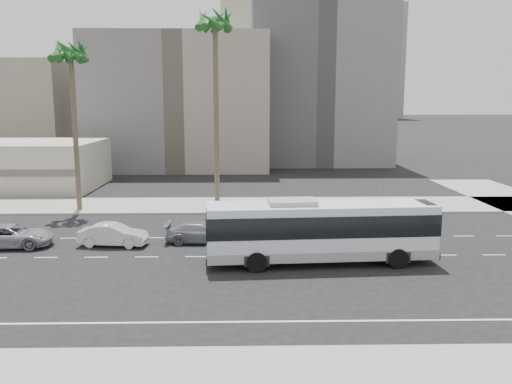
{
  "coord_description": "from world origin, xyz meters",
  "views": [
    {
      "loc": [
        -3.07,
        -30.35,
        9.18
      ],
      "look_at": [
        -2.37,
        4.0,
        3.25
      ],
      "focal_mm": 36.78,
      "sensor_mm": 36.0,
      "label": 1
    }
  ],
  "objects_px": {
    "car_a": "(201,232)",
    "palm_near": "(215,27)",
    "car_b": "(113,235)",
    "car_c": "(11,236)",
    "city_bus": "(321,230)",
    "palm_mid": "(71,56)"
  },
  "relations": [
    {
      "from": "city_bus",
      "to": "car_c",
      "type": "bearing_deg",
      "value": 165.45
    },
    {
      "from": "palm_near",
      "to": "palm_mid",
      "type": "height_order",
      "value": "palm_near"
    },
    {
      "from": "car_a",
      "to": "car_c",
      "type": "relative_size",
      "value": 0.9
    },
    {
      "from": "car_c",
      "to": "palm_mid",
      "type": "relative_size",
      "value": 0.37
    },
    {
      "from": "city_bus",
      "to": "car_a",
      "type": "relative_size",
      "value": 2.8
    },
    {
      "from": "car_b",
      "to": "palm_mid",
      "type": "bearing_deg",
      "value": 32.71
    },
    {
      "from": "palm_near",
      "to": "car_c",
      "type": "bearing_deg",
      "value": -135.78
    },
    {
      "from": "city_bus",
      "to": "car_c",
      "type": "relative_size",
      "value": 2.52
    },
    {
      "from": "city_bus",
      "to": "car_c",
      "type": "height_order",
      "value": "city_bus"
    },
    {
      "from": "car_a",
      "to": "car_b",
      "type": "relative_size",
      "value": 1.07
    },
    {
      "from": "palm_near",
      "to": "car_b",
      "type": "bearing_deg",
      "value": -116.72
    },
    {
      "from": "car_a",
      "to": "palm_near",
      "type": "relative_size",
      "value": 0.28
    },
    {
      "from": "car_c",
      "to": "city_bus",
      "type": "bearing_deg",
      "value": -104.87
    },
    {
      "from": "car_b",
      "to": "city_bus",
      "type": "bearing_deg",
      "value": -100.78
    },
    {
      "from": "city_bus",
      "to": "car_b",
      "type": "relative_size",
      "value": 3.0
    },
    {
      "from": "palm_near",
      "to": "car_a",
      "type": "bearing_deg",
      "value": -92.44
    },
    {
      "from": "car_a",
      "to": "palm_mid",
      "type": "xyz_separation_m",
      "value": [
        -11.22,
        10.5,
        12.13
      ]
    },
    {
      "from": "car_b",
      "to": "palm_mid",
      "type": "xyz_separation_m",
      "value": [
        -5.63,
        11.19,
        12.09
      ]
    },
    {
      "from": "palm_mid",
      "to": "car_a",
      "type": "bearing_deg",
      "value": -43.09
    },
    {
      "from": "city_bus",
      "to": "car_a",
      "type": "height_order",
      "value": "city_bus"
    },
    {
      "from": "car_b",
      "to": "car_c",
      "type": "height_order",
      "value": "car_c"
    },
    {
      "from": "car_b",
      "to": "palm_near",
      "type": "bearing_deg",
      "value": -20.74
    }
  ]
}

